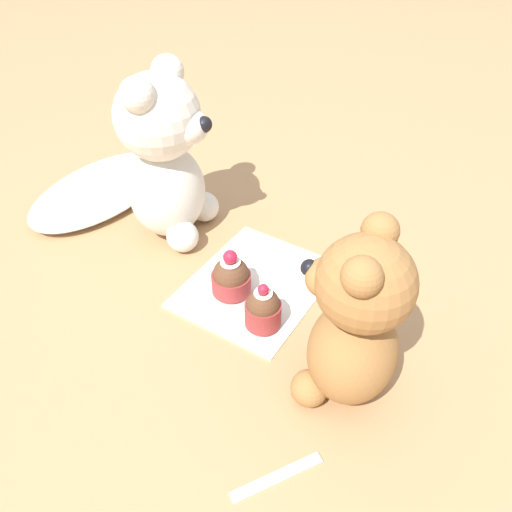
{
  "coord_description": "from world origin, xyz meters",
  "views": [
    {
      "loc": [
        -0.44,
        -0.28,
        0.5
      ],
      "look_at": [
        0.0,
        0.0,
        0.06
      ],
      "focal_mm": 35.0,
      "sensor_mm": 36.0,
      "label": 1
    }
  ],
  "objects_px": {
    "teddy_bear_cream": "(165,158)",
    "teddy_bear_tan": "(354,323)",
    "cupcake_near_cream_bear": "(231,277)",
    "teaspoon": "(277,477)",
    "cupcake_near_tan_bear": "(263,309)"
  },
  "relations": [
    {
      "from": "teddy_bear_cream",
      "to": "teddy_bear_tan",
      "type": "height_order",
      "value": "teddy_bear_cream"
    },
    {
      "from": "cupcake_near_cream_bear",
      "to": "teaspoon",
      "type": "height_order",
      "value": "cupcake_near_cream_bear"
    },
    {
      "from": "teddy_bear_tan",
      "to": "cupcake_near_cream_bear",
      "type": "xyz_separation_m",
      "value": [
        0.06,
        0.2,
        -0.08
      ]
    },
    {
      "from": "teddy_bear_cream",
      "to": "cupcake_near_cream_bear",
      "type": "distance_m",
      "value": 0.21
    },
    {
      "from": "teddy_bear_cream",
      "to": "cupcake_near_cream_bear",
      "type": "bearing_deg",
      "value": -127.73
    },
    {
      "from": "cupcake_near_cream_bear",
      "to": "cupcake_near_tan_bear",
      "type": "bearing_deg",
      "value": -112.71
    },
    {
      "from": "cupcake_near_cream_bear",
      "to": "teaspoon",
      "type": "xyz_separation_m",
      "value": [
        -0.2,
        -0.19,
        -0.03
      ]
    },
    {
      "from": "teddy_bear_cream",
      "to": "teaspoon",
      "type": "bearing_deg",
      "value": -140.9
    },
    {
      "from": "teddy_bear_cream",
      "to": "teaspoon",
      "type": "relative_size",
      "value": 2.64
    },
    {
      "from": "teddy_bear_cream",
      "to": "teaspoon",
      "type": "distance_m",
      "value": 0.47
    },
    {
      "from": "cupcake_near_cream_bear",
      "to": "teaspoon",
      "type": "distance_m",
      "value": 0.28
    },
    {
      "from": "teddy_bear_cream",
      "to": "cupcake_near_tan_bear",
      "type": "height_order",
      "value": "teddy_bear_cream"
    },
    {
      "from": "cupcake_near_cream_bear",
      "to": "teaspoon",
      "type": "bearing_deg",
      "value": -136.01
    },
    {
      "from": "teddy_bear_cream",
      "to": "cupcake_near_tan_bear",
      "type": "distance_m",
      "value": 0.28
    },
    {
      "from": "teaspoon",
      "to": "cupcake_near_cream_bear",
      "type": "bearing_deg",
      "value": 76.73
    }
  ]
}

